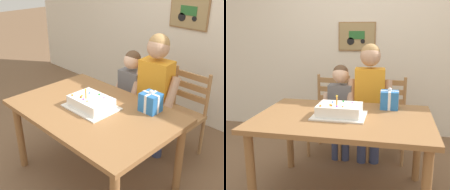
# 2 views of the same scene
# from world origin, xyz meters

# --- Properties ---
(ground_plane) EXTENTS (20.00, 20.00, 0.00)m
(ground_plane) POSITION_xyz_m (0.00, 0.00, 0.00)
(ground_plane) COLOR brown
(back_wall) EXTENTS (6.40, 0.11, 2.60)m
(back_wall) POSITION_xyz_m (-0.00, 1.69, 1.30)
(back_wall) COLOR silver
(back_wall) RESTS_ON ground
(dining_table) EXTENTS (1.47, 0.97, 0.75)m
(dining_table) POSITION_xyz_m (0.00, 0.00, 0.65)
(dining_table) COLOR olive
(dining_table) RESTS_ON ground
(birthday_cake) EXTENTS (0.44, 0.34, 0.19)m
(birthday_cake) POSITION_xyz_m (-0.03, -0.00, 0.79)
(birthday_cake) COLOR white
(birthday_cake) RESTS_ON dining_table
(gift_box_red_large) EXTENTS (0.17, 0.15, 0.20)m
(gift_box_red_large) POSITION_xyz_m (0.37, 0.32, 0.83)
(gift_box_red_large) COLOR #286BB7
(gift_box_red_large) RESTS_ON dining_table
(chair_left) EXTENTS (0.45, 0.45, 0.92)m
(chair_left) POSITION_xyz_m (-0.34, 0.90, 0.47)
(chair_left) COLOR #A87A4C
(chair_left) RESTS_ON ground
(chair_right) EXTENTS (0.43, 0.43, 0.92)m
(chair_right) POSITION_xyz_m (0.34, 0.90, 0.47)
(chair_right) COLOR #A87A4C
(chair_right) RESTS_ON ground
(child_older) EXTENTS (0.49, 0.29, 1.32)m
(child_older) POSITION_xyz_m (0.15, 0.68, 0.80)
(child_older) COLOR #38426B
(child_older) RESTS_ON ground
(child_younger) EXTENTS (0.40, 0.23, 1.09)m
(child_younger) POSITION_xyz_m (-0.16, 0.68, 0.66)
(child_younger) COLOR #38426B
(child_younger) RESTS_ON ground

